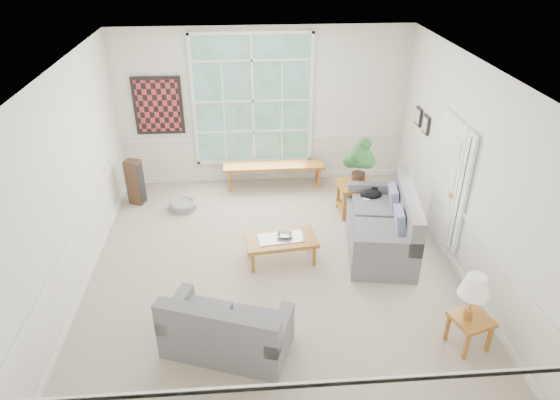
# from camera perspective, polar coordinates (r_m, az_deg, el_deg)

# --- Properties ---
(floor) EXTENTS (5.50, 6.00, 0.01)m
(floor) POSITION_cam_1_polar(r_m,az_deg,el_deg) (7.63, -0.64, -7.70)
(floor) COLOR #A59787
(floor) RESTS_ON ground
(ceiling) EXTENTS (5.50, 6.00, 0.02)m
(ceiling) POSITION_cam_1_polar(r_m,az_deg,el_deg) (6.30, -0.79, 14.73)
(ceiling) COLOR white
(ceiling) RESTS_ON ground
(wall_back) EXTENTS (5.50, 0.02, 3.00)m
(wall_back) POSITION_cam_1_polar(r_m,az_deg,el_deg) (9.60, -1.90, 10.52)
(wall_back) COLOR silver
(wall_back) RESTS_ON ground
(wall_front) EXTENTS (5.50, 0.02, 3.00)m
(wall_front) POSITION_cam_1_polar(r_m,az_deg,el_deg) (4.37, 1.97, -15.50)
(wall_front) COLOR silver
(wall_front) RESTS_ON ground
(wall_left) EXTENTS (0.02, 6.00, 3.00)m
(wall_left) POSITION_cam_1_polar(r_m,az_deg,el_deg) (7.22, -23.06, 1.50)
(wall_left) COLOR silver
(wall_left) RESTS_ON ground
(wall_right) EXTENTS (0.02, 6.00, 3.00)m
(wall_right) POSITION_cam_1_polar(r_m,az_deg,el_deg) (7.50, 20.77, 3.01)
(wall_right) COLOR silver
(wall_right) RESTS_ON ground
(window_back) EXTENTS (2.30, 0.08, 2.40)m
(window_back) POSITION_cam_1_polar(r_m,az_deg,el_deg) (9.51, -3.14, 11.26)
(window_back) COLOR white
(window_back) RESTS_ON wall_back
(entry_door) EXTENTS (0.08, 0.90, 2.10)m
(entry_door) POSITION_cam_1_polar(r_m,az_deg,el_deg) (8.17, 18.37, 2.05)
(entry_door) COLOR white
(entry_door) RESTS_ON floor
(door_sidelight) EXTENTS (0.08, 0.26, 1.90)m
(door_sidelight) POSITION_cam_1_polar(r_m,az_deg,el_deg) (7.61, 20.13, 0.55)
(door_sidelight) COLOR white
(door_sidelight) RESTS_ON wall_right
(wall_art) EXTENTS (0.90, 0.06, 1.10)m
(wall_art) POSITION_cam_1_polar(r_m,az_deg,el_deg) (9.64, -13.75, 10.41)
(wall_art) COLOR maroon
(wall_art) RESTS_ON wall_back
(wall_frame_near) EXTENTS (0.04, 0.26, 0.32)m
(wall_frame_near) POSITION_cam_1_polar(r_m,az_deg,el_deg) (8.95, 16.29, 8.28)
(wall_frame_near) COLOR black
(wall_frame_near) RESTS_ON wall_right
(wall_frame_far) EXTENTS (0.04, 0.26, 0.32)m
(wall_frame_far) POSITION_cam_1_polar(r_m,az_deg,el_deg) (9.30, 15.50, 9.17)
(wall_frame_far) COLOR black
(wall_frame_far) RESTS_ON wall_right
(loveseat_right) EXTENTS (1.24, 2.00, 1.01)m
(loveseat_right) POSITION_cam_1_polar(r_m,az_deg,el_deg) (7.94, 11.47, -2.24)
(loveseat_right) COLOR slate
(loveseat_right) RESTS_ON floor
(loveseat_front) EXTENTS (1.65, 1.22, 0.80)m
(loveseat_front) POSITION_cam_1_polar(r_m,az_deg,el_deg) (6.15, -6.12, -13.76)
(loveseat_front) COLOR slate
(loveseat_front) RESTS_ON floor
(coffee_table) EXTENTS (1.13, 0.70, 0.40)m
(coffee_table) POSITION_cam_1_polar(r_m,az_deg,el_deg) (7.66, 0.11, -5.63)
(coffee_table) COLOR #9E6123
(coffee_table) RESTS_ON floor
(pewter_bowl) EXTENTS (0.32, 0.32, 0.07)m
(pewter_bowl) POSITION_cam_1_polar(r_m,az_deg,el_deg) (7.56, 0.54, -3.97)
(pewter_bowl) COLOR #A0A0A5
(pewter_bowl) RESTS_ON coffee_table
(window_bench) EXTENTS (1.96, 0.38, 0.46)m
(window_bench) POSITION_cam_1_polar(r_m,az_deg,el_deg) (9.77, -0.68, 2.81)
(window_bench) COLOR #9E6123
(window_bench) RESTS_ON floor
(end_table) EXTENTS (0.61, 0.61, 0.58)m
(end_table) POSITION_cam_1_polar(r_m,az_deg,el_deg) (8.93, 8.45, 0.19)
(end_table) COLOR #9E6123
(end_table) RESTS_ON floor
(houseplant) EXTENTS (0.63, 0.63, 0.82)m
(houseplant) POSITION_cam_1_polar(r_m,az_deg,el_deg) (8.63, 9.05, 4.30)
(houseplant) COLOR #28582A
(houseplant) RESTS_ON end_table
(side_table) EXTENTS (0.54, 0.54, 0.44)m
(side_table) POSITION_cam_1_polar(r_m,az_deg,el_deg) (6.68, 20.74, -13.84)
(side_table) COLOR #9E6123
(side_table) RESTS_ON floor
(table_lamp) EXTENTS (0.49, 0.49, 0.62)m
(table_lamp) POSITION_cam_1_polar(r_m,az_deg,el_deg) (6.32, 21.12, -10.38)
(table_lamp) COLOR white
(table_lamp) RESTS_ON side_table
(pet_bed) EXTENTS (0.58, 0.58, 0.14)m
(pet_bed) POSITION_cam_1_polar(r_m,az_deg,el_deg) (9.24, -10.98, -0.55)
(pet_bed) COLOR gray
(pet_bed) RESTS_ON floor
(floor_speaker) EXTENTS (0.33, 0.29, 0.85)m
(floor_speaker) POSITION_cam_1_polar(r_m,az_deg,el_deg) (9.47, -16.23, 1.99)
(floor_speaker) COLOR #422A1C
(floor_speaker) RESTS_ON floor
(cat) EXTENTS (0.45, 0.40, 0.17)m
(cat) POSITION_cam_1_polar(r_m,az_deg,el_deg) (8.45, 10.35, 0.67)
(cat) COLOR black
(cat) RESTS_ON loveseat_right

